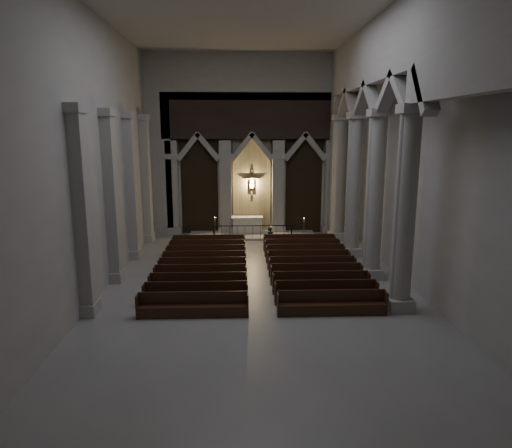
{
  "coord_description": "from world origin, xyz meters",
  "views": [
    {
      "loc": [
        -0.89,
        -19.53,
        7.08
      ],
      "look_at": [
        -0.04,
        3.0,
        2.42
      ],
      "focal_mm": 32.0,
      "sensor_mm": 36.0,
      "label": 1
    }
  ],
  "objects_px": {
    "altar_rail": "(253,230)",
    "pews": "(258,270)",
    "candle_stand_left": "(215,234)",
    "altar": "(247,224)",
    "candle_stand_right": "(304,234)",
    "worshipper": "(270,238)"
  },
  "relations": [
    {
      "from": "altar_rail",
      "to": "pews",
      "type": "height_order",
      "value": "altar_rail"
    },
    {
      "from": "candle_stand_left",
      "to": "altar",
      "type": "bearing_deg",
      "value": 37.2
    },
    {
      "from": "candle_stand_left",
      "to": "candle_stand_right",
      "type": "xyz_separation_m",
      "value": [
        5.82,
        -0.03,
        -0.03
      ]
    },
    {
      "from": "candle_stand_right",
      "to": "worshipper",
      "type": "height_order",
      "value": "candle_stand_right"
    },
    {
      "from": "candle_stand_left",
      "to": "pews",
      "type": "relative_size",
      "value": 0.15
    },
    {
      "from": "altar",
      "to": "pews",
      "type": "distance_m",
      "value": 9.22
    },
    {
      "from": "candle_stand_left",
      "to": "pews",
      "type": "distance_m",
      "value": 7.98
    },
    {
      "from": "altar_rail",
      "to": "candle_stand_left",
      "type": "xyz_separation_m",
      "value": [
        -2.47,
        0.06,
        -0.26
      ]
    },
    {
      "from": "candle_stand_left",
      "to": "pews",
      "type": "bearing_deg",
      "value": -71.96
    },
    {
      "from": "candle_stand_right",
      "to": "altar_rail",
      "type": "bearing_deg",
      "value": -179.36
    },
    {
      "from": "altar",
      "to": "altar_rail",
      "type": "xyz_separation_m",
      "value": [
        0.34,
        -1.68,
        -0.03
      ]
    },
    {
      "from": "altar_rail",
      "to": "candle_stand_left",
      "type": "bearing_deg",
      "value": 178.52
    },
    {
      "from": "altar_rail",
      "to": "candle_stand_left",
      "type": "height_order",
      "value": "candle_stand_left"
    },
    {
      "from": "candle_stand_left",
      "to": "candle_stand_right",
      "type": "height_order",
      "value": "candle_stand_left"
    },
    {
      "from": "altar",
      "to": "candle_stand_right",
      "type": "xyz_separation_m",
      "value": [
        3.69,
        -1.65,
        -0.31
      ]
    },
    {
      "from": "altar_rail",
      "to": "worshipper",
      "type": "relative_size",
      "value": 4.19
    },
    {
      "from": "altar",
      "to": "pews",
      "type": "xyz_separation_m",
      "value": [
        0.34,
        -9.21,
        -0.39
      ]
    },
    {
      "from": "altar",
      "to": "worshipper",
      "type": "xyz_separation_m",
      "value": [
        1.35,
        -3.6,
        -0.08
      ]
    },
    {
      "from": "pews",
      "to": "worshipper",
      "type": "distance_m",
      "value": 5.7
    },
    {
      "from": "pews",
      "to": "candle_stand_left",
      "type": "bearing_deg",
      "value": 108.04
    },
    {
      "from": "altar",
      "to": "candle_stand_right",
      "type": "distance_m",
      "value": 4.05
    },
    {
      "from": "altar_rail",
      "to": "worshipper",
      "type": "height_order",
      "value": "worshipper"
    }
  ]
}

